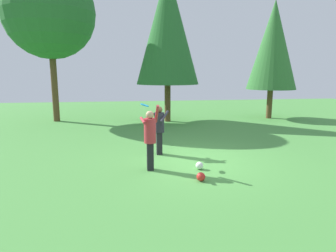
{
  "coord_description": "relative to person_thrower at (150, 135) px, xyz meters",
  "views": [
    {
      "loc": [
        -2.04,
        -8.76,
        2.79
      ],
      "look_at": [
        -0.71,
        0.58,
        1.05
      ],
      "focal_mm": 31.12,
      "sensor_mm": 36.0,
      "label": 1
    }
  ],
  "objects": [
    {
      "name": "person_catcher",
      "position": [
        0.44,
        1.59,
        -0.05
      ],
      "size": [
        0.71,
        0.73,
        1.66
      ],
      "rotation": [
        0.0,
        0.0,
        -2.19
      ],
      "color": "black",
      "rests_on": "ground_plane"
    },
    {
      "name": "ground_plane",
      "position": [
        1.41,
        0.66,
        -1.03
      ],
      "size": [
        40.0,
        40.0,
        0.0
      ],
      "primitive_type": "plane",
      "color": "#4C9342"
    },
    {
      "name": "ball_red",
      "position": [
        1.23,
        -1.08,
        -0.92
      ],
      "size": [
        0.23,
        0.23,
        0.23
      ],
      "primitive_type": "sphere",
      "color": "red",
      "rests_on": "ground_plane"
    },
    {
      "name": "ball_white",
      "position": [
        1.42,
        -0.16,
        -0.92
      ],
      "size": [
        0.22,
        0.22,
        0.22
      ],
      "primitive_type": "sphere",
      "color": "white",
      "rests_on": "ground_plane"
    },
    {
      "name": "tree_center",
      "position": [
        1.69,
        8.41,
        4.19
      ],
      "size": [
        3.49,
        3.49,
        8.34
      ],
      "color": "brown",
      "rests_on": "ground_plane"
    },
    {
      "name": "tree_far_left",
      "position": [
        -4.68,
        9.35,
        4.92
      ],
      "size": [
        4.94,
        4.94,
        8.44
      ],
      "color": "brown",
      "rests_on": "ground_plane"
    },
    {
      "name": "tree_far_right",
      "position": [
        8.06,
        8.68,
        3.32
      ],
      "size": [
        2.92,
        2.92,
        6.97
      ],
      "color": "brown",
      "rests_on": "ground_plane"
    },
    {
      "name": "frisbee",
      "position": [
        -0.09,
        0.84,
        0.76
      ],
      "size": [
        0.3,
        0.3,
        0.11
      ],
      "color": "#2393D1"
    },
    {
      "name": "person_thrower",
      "position": [
        0.0,
        0.0,
        0.0
      ],
      "size": [
        0.53,
        0.61,
        1.91
      ],
      "rotation": [
        0.0,
        0.0,
        1.68
      ],
      "color": "black",
      "rests_on": "ground_plane"
    }
  ]
}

